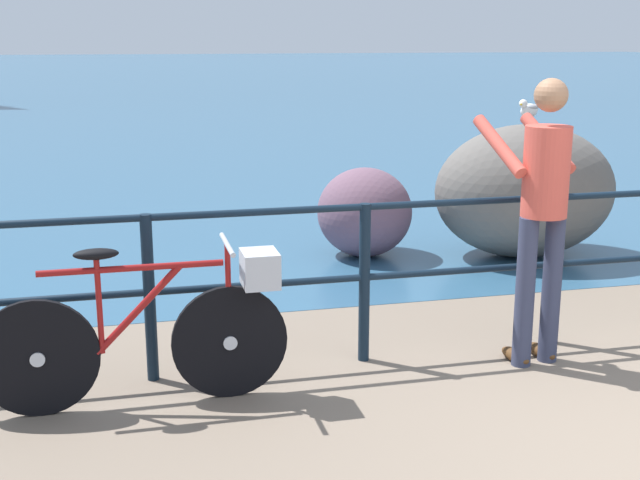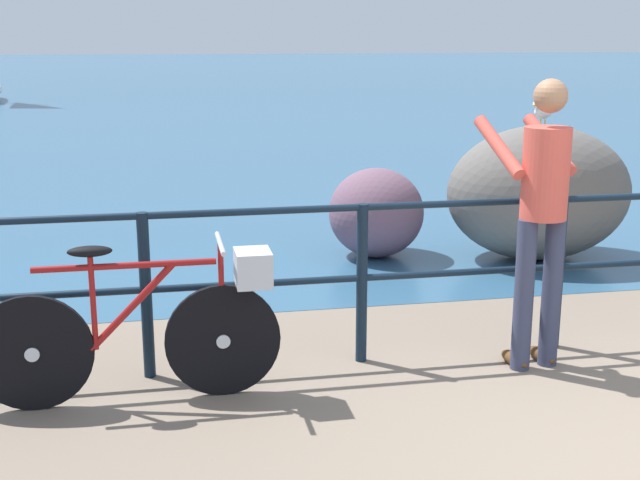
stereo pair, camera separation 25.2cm
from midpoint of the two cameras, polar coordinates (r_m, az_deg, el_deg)
ground_plane at (r=23.14m, az=-4.39°, el=8.62°), size 120.00×120.00×0.10m
sea_surface at (r=50.99m, az=-8.15°, el=11.39°), size 120.00×90.00×0.01m
promenade_railing at (r=5.69m, az=17.26°, el=-0.96°), size 8.01×0.07×1.02m
bicycle at (r=4.75m, az=-9.64°, el=-5.56°), size 1.70×0.48×0.92m
person_at_railing at (r=5.24m, az=16.19°, el=1.91°), size 0.51×0.66×1.78m
breakwater_boulder_main at (r=7.96m, az=15.59°, el=3.12°), size 1.72×1.26×1.23m
breakwater_boulder_left at (r=7.80m, az=4.78°, el=1.87°), size 0.88×0.88×0.83m
seagull at (r=7.85m, az=15.89°, el=8.53°), size 0.31×0.25×0.23m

